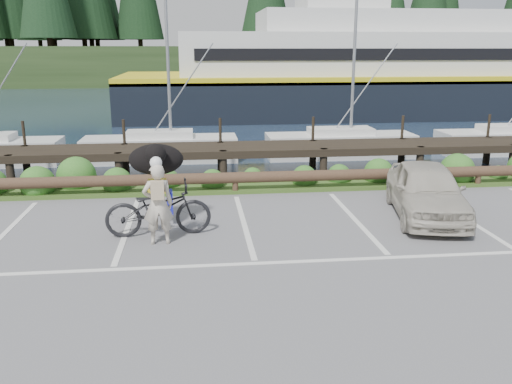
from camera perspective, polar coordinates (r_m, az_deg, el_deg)
The scene contains 8 objects.
ground at distance 10.51m, azimuth -0.30°, elevation -6.71°, with size 72.00×72.00×0.00m, color #5C5B5E.
harbor_backdrop at distance 88.22m, azimuth -5.59°, elevation 12.42°, with size 170.00×160.00×30.00m.
vegetation_strip at distance 15.53m, azimuth -2.38°, elevation 0.68°, with size 34.00×1.60×0.10m, color #3D5B21.
log_rail at distance 14.87m, azimuth -2.18°, elevation -0.17°, with size 32.00×0.30×0.60m, color #443021, non-canonical shape.
bicycle at distance 11.63m, azimuth -10.24°, elevation -1.77°, with size 0.77×2.22×1.16m, color black.
cyclist at distance 11.06m, azimuth -10.28°, elevation -1.27°, with size 0.61×0.40×1.67m, color beige.
dog at distance 12.10m, azimuth -10.48°, elevation 3.40°, with size 1.19×0.58×0.69m, color black.
parked_car at distance 13.32m, azimuth 17.51°, elevation 0.18°, with size 1.52×3.77×1.29m, color #B9B2A2.
Camera 1 is at (-1.03, -9.71, 3.89)m, focal length 38.00 mm.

